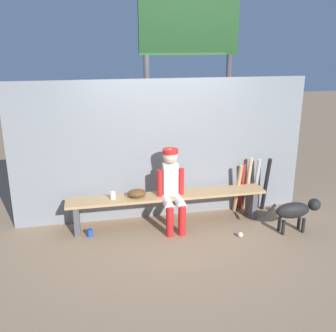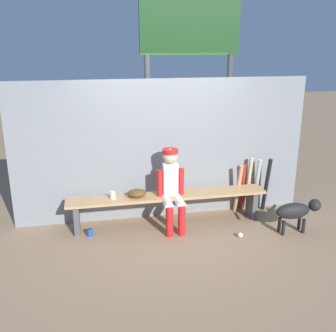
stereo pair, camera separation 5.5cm
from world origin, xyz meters
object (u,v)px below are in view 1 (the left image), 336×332
at_px(bat_wood_natural, 248,184).
at_px(baseball, 240,235).
at_px(bat_aluminum_black, 266,184).
at_px(baseball_glove, 137,193).
at_px(bat_aluminum_silver, 256,184).
at_px(cup_on_bench, 113,195).
at_px(dog, 296,210).
at_px(bat_wood_tan, 238,188).
at_px(dugout_bench, 168,201).
at_px(player_seated, 172,186).
at_px(cup_on_ground, 90,233).
at_px(scoreboard, 192,54).
at_px(bat_aluminum_red, 242,187).

height_order(bat_wood_natural, baseball, bat_wood_natural).
bearing_deg(bat_aluminum_black, baseball_glove, -175.42).
height_order(bat_aluminum_silver, cup_on_bench, bat_aluminum_silver).
bearing_deg(dog, bat_wood_tan, 125.93).
bearing_deg(dugout_bench, bat_aluminum_silver, 9.39).
xyz_separation_m(bat_aluminum_silver, bat_aluminum_black, (0.13, -0.08, 0.01)).
bearing_deg(bat_wood_natural, baseball_glove, -171.73).
distance_m(bat_wood_tan, cup_on_bench, 2.02).
relative_size(bat_aluminum_black, cup_on_bench, 8.26).
distance_m(bat_wood_tan, bat_aluminum_black, 0.48).
xyz_separation_m(baseball_glove, cup_on_bench, (-0.35, 0.01, -0.00)).
bearing_deg(player_seated, bat_aluminum_black, 9.92).
bearing_deg(player_seated, cup_on_bench, 171.79).
bearing_deg(bat_aluminum_silver, dog, -75.01).
distance_m(dugout_bench, cup_on_bench, 0.83).
bearing_deg(bat_wood_natural, cup_on_bench, -173.24).
xyz_separation_m(cup_on_ground, cup_on_bench, (0.36, 0.16, 0.49)).
distance_m(bat_aluminum_black, dog, 0.81).
xyz_separation_m(cup_on_bench, scoreboard, (1.49, 1.18, 1.95)).
distance_m(cup_on_ground, cup_on_bench, 0.63).
bearing_deg(baseball, cup_on_bench, 159.82).
distance_m(dugout_bench, bat_wood_tan, 1.20).
relative_size(baseball, cup_on_bench, 0.67).
bearing_deg(dugout_bench, bat_wood_tan, 8.61).
height_order(baseball, dog, dog).
relative_size(bat_aluminum_silver, cup_on_bench, 8.07).
bearing_deg(bat_aluminum_red, cup_on_ground, -170.23).
bearing_deg(scoreboard, player_seated, -116.14).
xyz_separation_m(baseball_glove, bat_aluminum_black, (2.14, 0.17, -0.09)).
relative_size(dugout_bench, cup_on_ground, 27.37).
xyz_separation_m(bat_wood_natural, bat_aluminum_black, (0.27, -0.10, -0.00)).
xyz_separation_m(bat_wood_natural, dog, (0.38, -0.90, -0.12)).
relative_size(bat_wood_natural, bat_aluminum_silver, 1.03).
relative_size(bat_wood_natural, bat_aluminum_black, 1.00).
bearing_deg(dog, cup_on_ground, 170.92).
xyz_separation_m(dugout_bench, bat_wood_natural, (1.40, 0.27, 0.07)).
bearing_deg(dog, bat_wood_natural, 112.74).
bearing_deg(cup_on_ground, bat_aluminum_red, 9.77).
bearing_deg(bat_aluminum_red, bat_aluminum_silver, -3.98).
relative_size(bat_wood_tan, baseball, 11.43).
xyz_separation_m(player_seated, baseball, (0.89, -0.52, -0.62)).
distance_m(baseball_glove, cup_on_bench, 0.35).
relative_size(bat_wood_tan, bat_wood_natural, 0.93).
xyz_separation_m(player_seated, bat_wood_tan, (1.15, 0.29, -0.24)).
distance_m(scoreboard, dog, 3.02).
xyz_separation_m(baseball_glove, bat_wood_natural, (1.87, 0.27, -0.09)).
height_order(bat_aluminum_black, baseball, bat_aluminum_black).
bearing_deg(bat_wood_natural, bat_aluminum_silver, -6.98).
distance_m(bat_aluminum_silver, cup_on_bench, 2.37).
relative_size(dugout_bench, scoreboard, 0.84).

